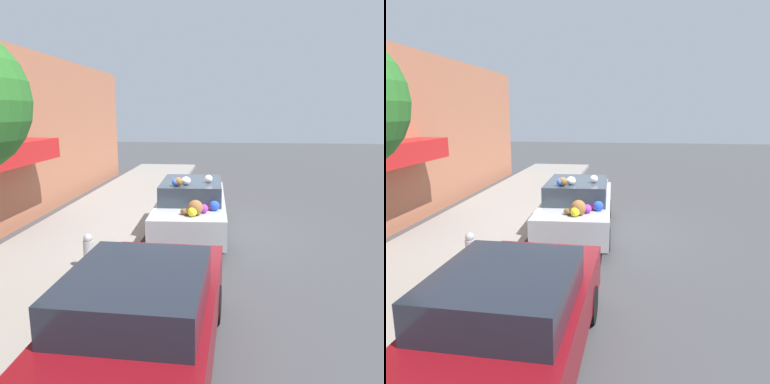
# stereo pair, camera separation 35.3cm
# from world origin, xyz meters

# --- Properties ---
(ground_plane) EXTENTS (60.00, 60.00, 0.00)m
(ground_plane) POSITION_xyz_m (0.00, 0.00, 0.00)
(ground_plane) COLOR #424244
(sidewalk_curb) EXTENTS (24.00, 3.20, 0.15)m
(sidewalk_curb) POSITION_xyz_m (0.00, 2.70, 0.07)
(sidewalk_curb) COLOR gray
(sidewalk_curb) RESTS_ON ground
(building_facade) EXTENTS (18.00, 1.20, 4.93)m
(building_facade) POSITION_xyz_m (-0.05, 4.92, 2.45)
(building_facade) COLOR #B26B4C
(building_facade) RESTS_ON ground
(fire_hydrant) EXTENTS (0.20, 0.20, 0.70)m
(fire_hydrant) POSITION_xyz_m (-2.94, 1.74, 0.49)
(fire_hydrant) COLOR #B2B2B7
(fire_hydrant) RESTS_ON sidewalk_curb
(art_car) EXTENTS (4.61, 1.95, 1.64)m
(art_car) POSITION_xyz_m (-0.02, 0.01, 0.74)
(art_car) COLOR #B7BABF
(art_car) RESTS_ON ground
(parked_car_plain) EXTENTS (4.07, 1.84, 1.41)m
(parked_car_plain) POSITION_xyz_m (-5.64, 0.02, 0.72)
(parked_car_plain) COLOR maroon
(parked_car_plain) RESTS_ON ground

